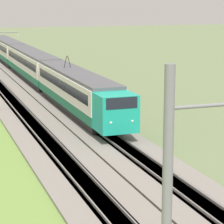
{
  "coord_description": "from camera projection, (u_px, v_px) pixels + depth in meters",
  "views": [
    {
      "loc": [
        -2.35,
        7.54,
        9.93
      ],
      "look_at": [
        32.42,
        -4.55,
        2.18
      ],
      "focal_mm": 85.0,
      "sensor_mm": 36.0,
      "label": 1
    }
  ],
  "objects": [
    {
      "name": "track_main",
      "position": [
        11.0,
        101.0,
        52.83
      ],
      "size": [
        240.0,
        1.57,
        0.45
      ],
      "color": "#4C4238",
      "rests_on": "ground"
    },
    {
      "name": "ballast_main",
      "position": [
        11.0,
        101.0,
        52.83
      ],
      "size": [
        240.0,
        4.4,
        0.3
      ],
      "color": "gray",
      "rests_on": "ground"
    },
    {
      "name": "ballast_adjacent",
      "position": [
        56.0,
        98.0,
        54.29
      ],
      "size": [
        240.0,
        4.4,
        0.3
      ],
      "color": "gray",
      "rests_on": "ground"
    },
    {
      "name": "passenger_train",
      "position": [
        31.0,
        63.0,
        65.82
      ],
      "size": [
        64.51,
        2.82,
        4.96
      ],
      "rotation": [
        0.0,
        0.0,
        3.14
      ],
      "color": "#19A88E",
      "rests_on": "ground"
    },
    {
      "name": "track_adjacent",
      "position": [
        56.0,
        98.0,
        54.29
      ],
      "size": [
        240.0,
        1.57,
        0.45
      ],
      "color": "#4C4238",
      "rests_on": "ground"
    }
  ]
}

